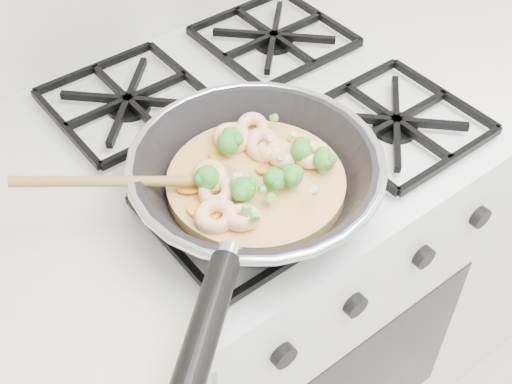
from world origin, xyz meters
TOP-DOWN VIEW (x-y plane):
  - stove at (0.00, 1.70)m, footprint 0.60×0.60m
  - counter_right at (0.80, 1.70)m, footprint 1.00×0.60m
  - skillet at (-0.13, 1.55)m, footprint 0.45×0.41m

SIDE VIEW (x-z plane):
  - counter_right at x=0.80m, z-range 0.00..0.90m
  - stove at x=0.00m, z-range 0.00..0.92m
  - skillet at x=-0.13m, z-range 0.91..1.01m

